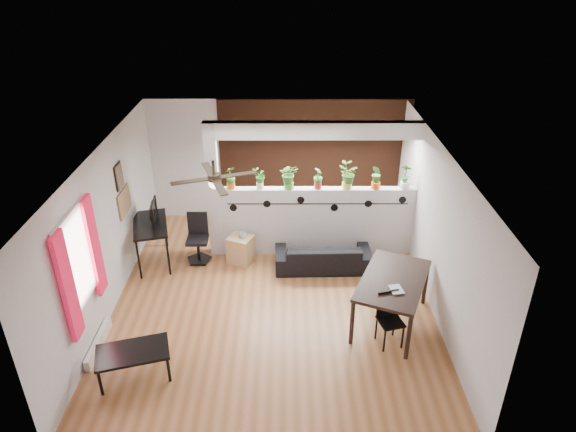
{
  "coord_description": "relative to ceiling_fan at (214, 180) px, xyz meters",
  "views": [
    {
      "loc": [
        0.24,
        -7.01,
        5.26
      ],
      "look_at": [
        0.26,
        0.6,
        1.25
      ],
      "focal_mm": 32.0,
      "sensor_mm": 36.0,
      "label": 1
    }
  ],
  "objects": [
    {
      "name": "window_assembly",
      "position": [
        -1.76,
        -0.9,
        -0.81
      ],
      "size": [
        0.09,
        1.3,
        1.55
      ],
      "color": "white",
      "rests_on": "room_shell"
    },
    {
      "name": "potted_plant_3",
      "position": [
        1.6,
        1.8,
        -0.76
      ],
      "size": [
        0.16,
        0.2,
        0.39
      ],
      "color": "red",
      "rests_on": "partition_wall"
    },
    {
      "name": "folding_chair",
      "position": [
        2.53,
        -0.73,
        -1.81
      ],
      "size": [
        0.42,
        0.42,
        0.85
      ],
      "color": "black",
      "rests_on": "ground"
    },
    {
      "name": "partition_wall",
      "position": [
        1.6,
        1.8,
        -1.64
      ],
      "size": [
        3.6,
        0.18,
        1.35
      ],
      "primitive_type": "cube",
      "color": "#BCBCC1",
      "rests_on": "ground"
    },
    {
      "name": "potted_plant_4",
      "position": [
        2.13,
        1.8,
        -0.71
      ],
      "size": [
        0.31,
        0.29,
        0.48
      ],
      "color": "#E6D951",
      "rests_on": "partition_wall"
    },
    {
      "name": "office_chair",
      "position": [
        -0.62,
        1.52,
        -1.91
      ],
      "size": [
        0.48,
        0.48,
        0.93
      ],
      "color": "black",
      "rests_on": "ground"
    },
    {
      "name": "potted_plant_1",
      "position": [
        0.55,
        1.8,
        -0.77
      ],
      "size": [
        0.23,
        0.22,
        0.37
      ],
      "color": "silver",
      "rests_on": "partition_wall"
    },
    {
      "name": "potted_plant_0",
      "position": [
        0.02,
        1.8,
        -0.74
      ],
      "size": [
        0.27,
        0.27,
        0.42
      ],
      "color": "#D15E18",
      "rests_on": "partition_wall"
    },
    {
      "name": "computer_desk",
      "position": [
        -1.45,
        1.46,
        -1.58
      ],
      "size": [
        0.85,
        1.23,
        0.81
      ],
      "color": "black",
      "rests_on": "ground"
    },
    {
      "name": "dining_table",
      "position": [
        2.64,
        -0.31,
        -1.59
      ],
      "size": [
        1.42,
        1.73,
        0.81
      ],
      "color": "black",
      "rests_on": "ground"
    },
    {
      "name": "potted_plant_2",
      "position": [
        1.07,
        1.8,
        -0.71
      ],
      "size": [
        0.26,
        0.22,
        0.48
      ],
      "color": "#499335",
      "rests_on": "partition_wall"
    },
    {
      "name": "brick_panel",
      "position": [
        1.6,
        3.27,
        -1.01
      ],
      "size": [
        3.9,
        0.05,
        2.6
      ],
      "primitive_type": "cube",
      "color": "#9D4E2D",
      "rests_on": "ground"
    },
    {
      "name": "pier_column",
      "position": [
        -0.31,
        1.8,
        -1.01
      ],
      "size": [
        0.22,
        0.2,
        2.6
      ],
      "primitive_type": "cube",
      "color": "#BCBCC1",
      "rests_on": "ground"
    },
    {
      "name": "potted_plant_6",
      "position": [
        3.18,
        1.8,
        -0.72
      ],
      "size": [
        0.31,
        0.29,
        0.47
      ],
      "color": "silver",
      "rests_on": "partition_wall"
    },
    {
      "name": "ceiling_header",
      "position": [
        1.6,
        1.8,
        0.14
      ],
      "size": [
        3.6,
        0.18,
        0.3
      ],
      "primitive_type": "cube",
      "color": "silver",
      "rests_on": "room_shell"
    },
    {
      "name": "sofa",
      "position": [
        1.7,
        1.24,
        -2.07
      ],
      "size": [
        1.67,
        0.69,
        0.48
      ],
      "primitive_type": "imported",
      "rotation": [
        0.0,
        0.0,
        3.16
      ],
      "color": "black",
      "rests_on": "ground"
    },
    {
      "name": "cube_shelf",
      "position": [
        0.18,
        1.46,
        -2.05
      ],
      "size": [
        0.54,
        0.52,
        0.52
      ],
      "primitive_type": "cube",
      "rotation": [
        0.0,
        0.0,
        -0.41
      ],
      "color": "tan",
      "rests_on": "ground"
    },
    {
      "name": "book",
      "position": [
        2.54,
        -0.61,
        -1.49
      ],
      "size": [
        0.21,
        0.27,
        0.02
      ],
      "primitive_type": "imported",
      "rotation": [
        0.0,
        0.0,
        0.17
      ],
      "color": "gray",
      "rests_on": "dining_table"
    },
    {
      "name": "framed_art",
      "position": [
        -1.78,
        1.2,
        -0.46
      ],
      "size": [
        0.03,
        0.34,
        0.44
      ],
      "color": "#8C7259",
      "rests_on": "room_shell"
    },
    {
      "name": "baseboard_heater",
      "position": [
        -1.74,
        -0.9,
        -2.22
      ],
      "size": [
        0.08,
        1.0,
        0.18
      ],
      "primitive_type": "cube",
      "color": "silver",
      "rests_on": "ground"
    },
    {
      "name": "potted_plant_5",
      "position": [
        2.65,
        1.8,
        -0.73
      ],
      "size": [
        0.23,
        0.26,
        0.45
      ],
      "color": "orange",
      "rests_on": "partition_wall"
    },
    {
      "name": "corkboard",
      "position": [
        -1.78,
        1.25,
        -0.96
      ],
      "size": [
        0.03,
        0.6,
        0.45
      ],
      "primitive_type": "cube",
      "color": "olive",
      "rests_on": "room_shell"
    },
    {
      "name": "vine_decal",
      "position": [
        1.6,
        1.7,
        -1.23
      ],
      "size": [
        3.31,
        0.01,
        0.3
      ],
      "color": "black",
      "rests_on": "partition_wall"
    },
    {
      "name": "room_shell",
      "position": [
        0.8,
        0.3,
        -1.01
      ],
      "size": [
        6.3,
        7.1,
        2.9
      ],
      "color": "brown",
      "rests_on": "ground"
    },
    {
      "name": "monitor",
      "position": [
        -1.45,
        1.61,
        -1.41
      ],
      "size": [
        0.35,
        0.1,
        0.19
      ],
      "primitive_type": "imported",
      "rotation": [
        0.0,
        0.0,
        1.69
      ],
      "color": "black",
      "rests_on": "computer_desk"
    },
    {
      "name": "coffee_table",
      "position": [
        -1.04,
        -1.46,
        -1.91
      ],
      "size": [
        1.07,
        0.77,
        0.45
      ],
      "color": "black",
      "rests_on": "ground"
    },
    {
      "name": "ceiling_fan",
      "position": [
        0.0,
        0.0,
        0.0
      ],
      "size": [
        1.19,
        1.19,
        0.43
      ],
      "color": "black",
      "rests_on": "room_shell"
    },
    {
      "name": "cup",
      "position": [
        0.23,
        1.46,
        -1.74
      ],
      "size": [
        0.16,
        0.16,
        0.1
      ],
      "primitive_type": "imported",
      "rotation": [
        0.0,
        0.0,
        -0.29
      ],
      "color": "gray",
      "rests_on": "cube_shelf"
    }
  ]
}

